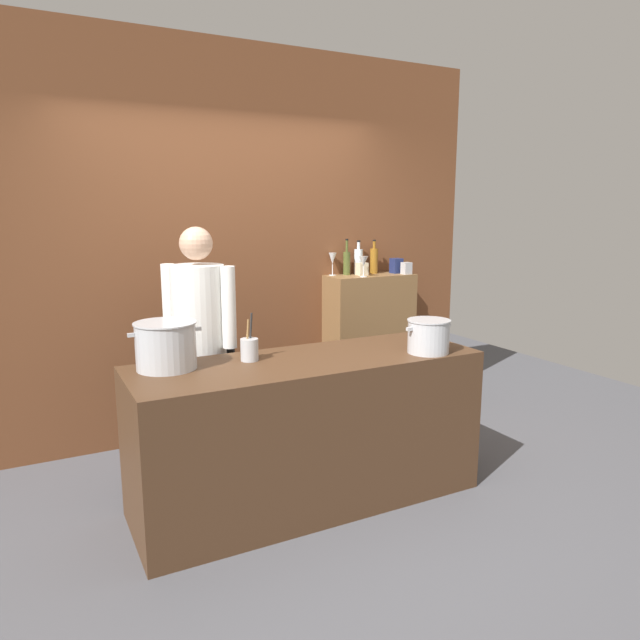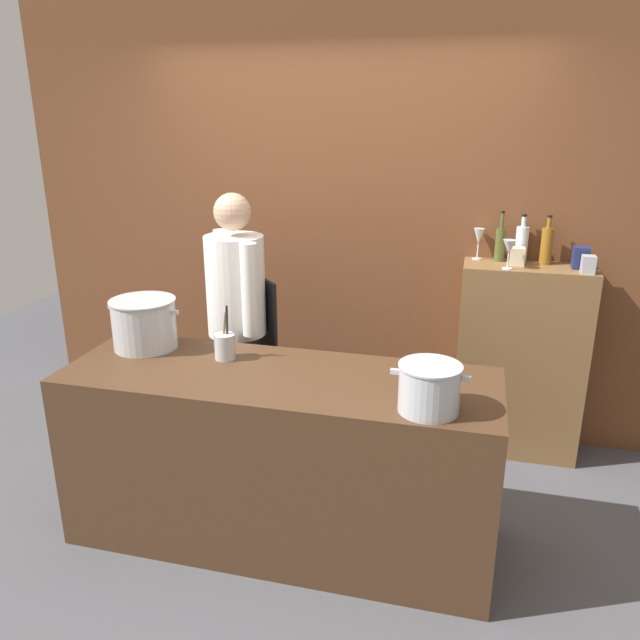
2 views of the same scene
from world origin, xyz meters
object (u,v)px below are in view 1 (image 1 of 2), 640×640
wine_bottle_olive (347,262)px  stockpot_small (428,336)px  wine_bottle_clear (358,261)px  chef (200,335)px  utensil_crock (249,349)px  wine_glass_tall (333,259)px  spice_tin_silver (406,268)px  wine_bottle_amber (374,260)px  spice_tin_navy (396,266)px  stockpot_large (166,346)px  wine_glass_short (364,262)px  spice_tin_cream (362,269)px

wine_bottle_olive → stockpot_small: bearing=-100.7°
stockpot_small → wine_bottle_clear: bearing=74.9°
chef → utensil_crock: 0.55m
utensil_crock → wine_bottle_olive: bearing=41.3°
stockpot_small → wine_glass_tall: (0.15, 1.50, 0.35)m
stockpot_small → spice_tin_silver: size_ratio=3.22×
wine_bottle_amber → wine_bottle_olive: size_ratio=0.96×
stockpot_small → wine_bottle_olive: wine_bottle_olive is taller
stockpot_small → wine_bottle_amber: size_ratio=1.12×
wine_bottle_olive → wine_glass_tall: wine_bottle_olive is taller
wine_bottle_clear → chef: bearing=-157.9°
utensil_crock → chef: bearing=104.9°
utensil_crock → wine_bottle_amber: (1.59, 1.15, 0.36)m
spice_tin_navy → stockpot_small: bearing=-117.5°
wine_bottle_clear → wine_glass_tall: wine_bottle_clear is taller
wine_bottle_clear → wine_glass_tall: bearing=179.7°
wine_glass_tall → stockpot_small: bearing=-95.8°
stockpot_large → wine_bottle_clear: wine_bottle_clear is taller
wine_glass_short → spice_tin_navy: (0.41, 0.12, -0.06)m
stockpot_large → spice_tin_navy: bearing=24.7°
wine_bottle_amber → spice_tin_navy: 0.20m
spice_tin_navy → spice_tin_cream: size_ratio=1.23×
wine_bottle_olive → wine_bottle_clear: bearing=6.7°
stockpot_large → spice_tin_silver: (2.27, 0.92, 0.24)m
utensil_crock → spice_tin_navy: size_ratio=2.19×
wine_glass_tall → wine_bottle_amber: bearing=-4.3°
wine_bottle_clear → wine_glass_tall: size_ratio=1.50×
wine_bottle_amber → spice_tin_navy: wine_bottle_amber is taller
stockpot_large → spice_tin_cream: 2.17m
spice_tin_navy → spice_tin_cream: 0.35m
utensil_crock → spice_tin_cream: (1.42, 1.08, 0.30)m
stockpot_large → wine_bottle_amber: bearing=28.2°
chef → wine_bottle_clear: bearing=-110.2°
wine_bottle_olive → spice_tin_cream: bearing=-38.7°
wine_bottle_olive → stockpot_large: bearing=-148.1°
stockpot_small → spice_tin_silver: (0.76, 1.29, 0.27)m
wine_bottle_clear → spice_tin_cream: wine_bottle_clear is taller
stockpot_large → utensil_crock: size_ratio=1.43×
wine_bottle_olive → wine_glass_short: 0.20m
wine_glass_tall → wine_bottle_clear: bearing=-0.3°
utensil_crock → wine_bottle_amber: 1.99m
spice_tin_navy → wine_glass_short: bearing=-164.1°
spice_tin_silver → spice_tin_cream: bearing=163.2°
wine_bottle_amber → wine_glass_short: size_ratio=1.71×
stockpot_large → wine_glass_short: bearing=26.5°
utensil_crock → wine_bottle_olive: size_ratio=0.93×
spice_tin_cream → wine_bottle_clear: bearing=76.3°
stockpot_small → spice_tin_navy: spice_tin_navy is taller
chef → wine_bottle_clear: 1.75m
wine_glass_tall → wine_glass_short: size_ratio=1.12×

